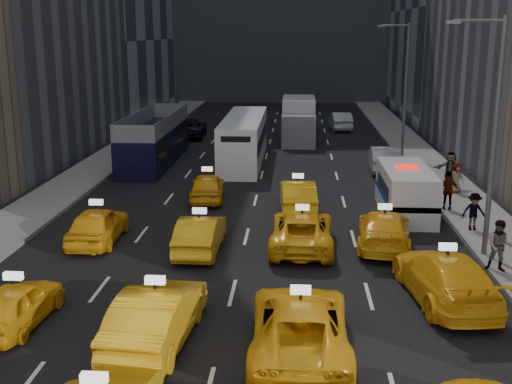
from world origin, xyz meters
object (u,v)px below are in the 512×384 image
nypd_van (406,192)px  double_decker (155,139)px  box_truck (299,121)px  city_bus (244,140)px

nypd_van → double_decker: size_ratio=0.50×
nypd_van → box_truck: size_ratio=0.75×
city_bus → double_decker: bearing=-177.4°
double_decker → city_bus: bearing=3.3°
double_decker → city_bus: 5.84m
nypd_van → box_truck: bearing=106.4°
city_bus → box_truck: 9.10m
double_decker → city_bus: double_decker is taller
nypd_van → city_bus: bearing=128.2°
city_bus → box_truck: box_truck is taller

